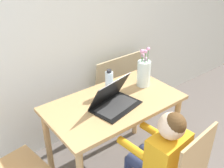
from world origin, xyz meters
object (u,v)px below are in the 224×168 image
person_seated (161,152)px  water_bottle (109,83)px  flower_vase (144,72)px  laptop (113,100)px

person_seated → water_bottle: bearing=-100.0°
flower_vase → water_bottle: 0.33m
laptop → flower_vase: size_ratio=1.14×
flower_vase → water_bottle: flower_vase is taller
person_seated → flower_vase: bearing=-128.7°
water_bottle → flower_vase: bearing=-10.4°
person_seated → water_bottle: water_bottle is taller
laptop → water_bottle: bearing=51.3°
flower_vase → water_bottle: (-0.33, 0.06, -0.02)m
person_seated → water_bottle: (0.05, 0.64, 0.24)m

